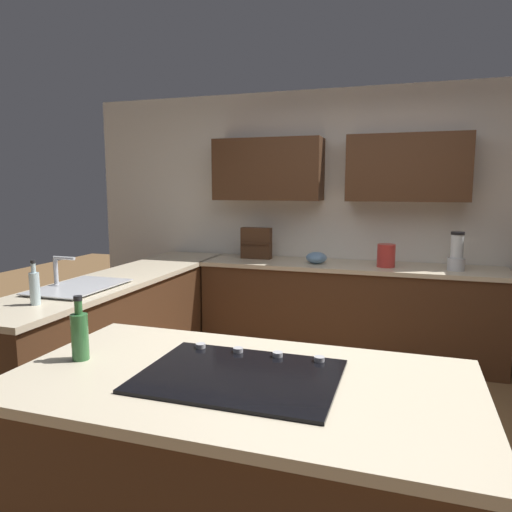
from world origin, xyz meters
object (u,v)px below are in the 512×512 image
(cooktop, at_px, (240,375))
(oil_bottle, at_px, (80,334))
(kettle, at_px, (386,256))
(blender, at_px, (457,254))
(dish_soap_bottle, at_px, (35,287))
(sink_unit, at_px, (78,286))
(spice_rack, at_px, (256,243))
(mixing_bowl, at_px, (316,258))

(cooktop, height_order, oil_bottle, oil_bottle)
(cooktop, bearing_deg, kettle, -98.19)
(kettle, distance_m, oil_bottle, 3.08)
(blender, xyz_separation_m, dish_soap_bottle, (2.62, 2.15, -0.03))
(sink_unit, xyz_separation_m, kettle, (-2.08, -1.67, 0.09))
(dish_soap_bottle, height_order, oil_bottle, dish_soap_bottle)
(spice_rack, height_order, oil_bottle, spice_rack)
(mixing_bowl, height_order, dish_soap_bottle, dish_soap_bottle)
(blender, height_order, dish_soap_bottle, blender)
(mixing_bowl, distance_m, dish_soap_bottle, 2.55)
(sink_unit, bearing_deg, blender, -147.98)
(sink_unit, xyz_separation_m, cooktop, (-1.67, 1.16, -0.01))
(blender, xyz_separation_m, kettle, (0.60, 0.00, -0.04))
(sink_unit, bearing_deg, mixing_bowl, -130.46)
(kettle, distance_m, dish_soap_bottle, 2.95)
(mixing_bowl, height_order, spice_rack, spice_rack)
(sink_unit, distance_m, dish_soap_bottle, 0.49)
(cooktop, xyz_separation_m, kettle, (-0.41, -2.84, 0.10))
(sink_unit, height_order, oil_bottle, oil_bottle)
(dish_soap_bottle, relative_size, oil_bottle, 1.02)
(mixing_bowl, relative_size, spice_rack, 0.63)
(blender, height_order, spice_rack, blender)
(sink_unit, height_order, cooktop, sink_unit)
(oil_bottle, bearing_deg, mixing_bowl, -99.36)
(sink_unit, height_order, kettle, sink_unit)
(blender, height_order, oil_bottle, blender)
(dish_soap_bottle, bearing_deg, oil_bottle, 141.47)
(dish_soap_bottle, bearing_deg, blender, -140.57)
(cooktop, relative_size, mixing_bowl, 3.79)
(spice_rack, xyz_separation_m, kettle, (-1.30, 0.12, -0.05))
(cooktop, distance_m, spice_rack, 3.10)
(dish_soap_bottle, bearing_deg, cooktop, 157.05)
(cooktop, xyz_separation_m, mixing_bowl, (0.24, -2.84, 0.05))
(cooktop, height_order, blender, blender)
(mixing_bowl, xyz_separation_m, spice_rack, (0.65, -0.12, 0.10))
(cooktop, bearing_deg, blender, -109.57)
(oil_bottle, bearing_deg, sink_unit, -51.33)
(kettle, bearing_deg, cooktop, 81.81)
(sink_unit, height_order, dish_soap_bottle, dish_soap_bottle)
(cooktop, distance_m, kettle, 2.87)
(blender, bearing_deg, cooktop, 70.43)
(spice_rack, relative_size, kettle, 1.51)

